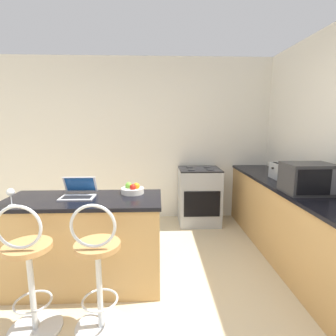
{
  "coord_description": "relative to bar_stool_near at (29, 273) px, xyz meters",
  "views": [
    {
      "loc": [
        0.29,
        -1.62,
        1.58
      ],
      "look_at": [
        0.42,
        1.84,
        0.98
      ],
      "focal_mm": 28.0,
      "sensor_mm": 36.0,
      "label": 1
    }
  ],
  "objects": [
    {
      "name": "bar_stool_far",
      "position": [
        0.51,
        0.0,
        0.0
      ],
      "size": [
        0.4,
        0.4,
        1.04
      ],
      "color": "silver",
      "rests_on": "ground_plane"
    },
    {
      "name": "wall_back",
      "position": [
        0.67,
        2.49,
        0.81
      ],
      "size": [
        12.0,
        0.06,
        2.6
      ],
      "color": "silver",
      "rests_on": "ground_plane"
    },
    {
      "name": "fruit_bowl",
      "position": [
        0.7,
        0.75,
        0.43
      ],
      "size": [
        0.23,
        0.23,
        0.11
      ],
      "color": "silver",
      "rests_on": "breakfast_bar"
    },
    {
      "name": "toaster",
      "position": [
        2.5,
        1.38,
        0.49
      ],
      "size": [
        0.19,
        0.28,
        0.2
      ],
      "color": "#9EA3A8",
      "rests_on": "counter_right"
    },
    {
      "name": "laptop",
      "position": [
        0.19,
        0.67,
        0.44
      ],
      "size": [
        0.31,
        0.26,
        0.19
      ],
      "color": "silver",
      "rests_on": "breakfast_bar"
    },
    {
      "name": "bar_stool_near",
      "position": [
        0.0,
        0.0,
        0.0
      ],
      "size": [
        0.4,
        0.4,
        1.04
      ],
      "color": "silver",
      "rests_on": "ground_plane"
    },
    {
      "name": "wine_glass_short",
      "position": [
        -0.3,
        0.4,
        0.5
      ],
      "size": [
        0.06,
        0.06,
        0.15
      ],
      "color": "silver",
      "rests_on": "breakfast_bar"
    },
    {
      "name": "stove_range",
      "position": [
        1.61,
        2.16,
        -0.05
      ],
      "size": [
        0.63,
        0.56,
        0.89
      ],
      "color": "#9EA3A8",
      "rests_on": "ground_plane"
    },
    {
      "name": "breakfast_bar",
      "position": [
        0.25,
        0.6,
        -0.05
      ],
      "size": [
        1.46,
        0.62,
        0.88
      ],
      "color": "tan",
      "rests_on": "ground_plane"
    },
    {
      "name": "counter_right",
      "position": [
        2.5,
        0.89,
        -0.05
      ],
      "size": [
        0.58,
        3.18,
        0.88
      ],
      "color": "tan",
      "rests_on": "ground_plane"
    },
    {
      "name": "microwave",
      "position": [
        2.46,
        0.7,
        0.54
      ],
      "size": [
        0.46,
        0.36,
        0.3
      ],
      "color": "#2D2D30",
      "rests_on": "counter_right"
    }
  ]
}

